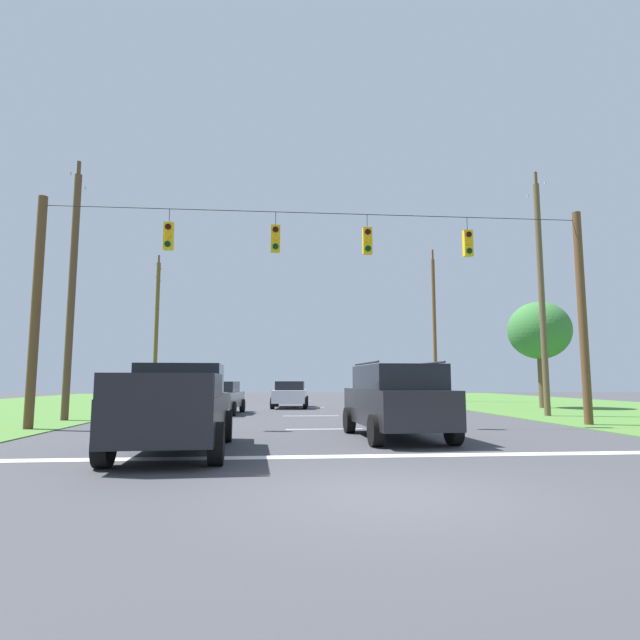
# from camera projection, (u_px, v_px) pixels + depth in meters

# --- Properties ---
(ground_plane) EXTENTS (120.00, 120.00, 0.00)m
(ground_plane) POSITION_uv_depth(u_px,v_px,m) (390.00, 494.00, 7.07)
(ground_plane) COLOR #3D3D42
(stop_bar_stripe) EXTENTS (16.09, 0.45, 0.01)m
(stop_bar_stripe) POSITION_uv_depth(u_px,v_px,m) (352.00, 456.00, 10.60)
(stop_bar_stripe) COLOR white
(stop_bar_stripe) RESTS_ON ground
(lane_dash_0) EXTENTS (2.50, 0.15, 0.01)m
(lane_dash_0) POSITION_uv_depth(u_px,v_px,m) (324.00, 429.00, 16.53)
(lane_dash_0) COLOR white
(lane_dash_0) RESTS_ON ground
(lane_dash_1) EXTENTS (2.50, 0.15, 0.01)m
(lane_dash_1) POSITION_uv_depth(u_px,v_px,m) (311.00, 416.00, 22.72)
(lane_dash_1) COLOR white
(lane_dash_1) RESTS_ON ground
(lane_dash_2) EXTENTS (2.50, 0.15, 0.01)m
(lane_dash_2) POSITION_uv_depth(u_px,v_px,m) (302.00, 408.00, 29.64)
(lane_dash_2) COLOR white
(lane_dash_2) RESTS_ON ground
(lane_dash_3) EXTENTS (2.50, 0.15, 0.01)m
(lane_dash_3) POSITION_uv_depth(u_px,v_px,m) (296.00, 401.00, 39.22)
(lane_dash_3) COLOR white
(lane_dash_3) RESTS_ON ground
(overhead_signal_span) EXTENTS (19.17, 0.31, 7.73)m
(overhead_signal_span) POSITION_uv_depth(u_px,v_px,m) (322.00, 299.00, 17.62)
(overhead_signal_span) COLOR brown
(overhead_signal_span) RESTS_ON ground
(pickup_truck) EXTENTS (2.47, 5.48, 1.95)m
(pickup_truck) POSITION_uv_depth(u_px,v_px,m) (177.00, 408.00, 11.33)
(pickup_truck) COLOR black
(pickup_truck) RESTS_ON ground
(suv_black) EXTENTS (2.40, 4.89, 2.05)m
(suv_black) POSITION_uv_depth(u_px,v_px,m) (396.00, 399.00, 13.94)
(suv_black) COLOR black
(suv_black) RESTS_ON ground
(distant_car_crossing_white) EXTENTS (2.31, 4.44, 1.52)m
(distant_car_crossing_white) POSITION_uv_depth(u_px,v_px,m) (290.00, 394.00, 29.58)
(distant_car_crossing_white) COLOR silver
(distant_car_crossing_white) RESTS_ON ground
(distant_car_oncoming) EXTENTS (2.30, 4.43, 1.52)m
(distant_car_oncoming) POSITION_uv_depth(u_px,v_px,m) (219.00, 397.00, 24.16)
(distant_car_oncoming) COLOR slate
(distant_car_oncoming) RESTS_ON ground
(distant_car_far_parked) EXTENTS (4.43, 2.28, 1.52)m
(distant_car_far_parked) POSITION_uv_depth(u_px,v_px,m) (409.00, 392.00, 35.45)
(distant_car_far_parked) COLOR silver
(distant_car_far_parked) RESTS_ON ground
(utility_pole_mid_right) EXTENTS (0.27, 1.65, 11.18)m
(utility_pole_mid_right) POSITION_uv_depth(u_px,v_px,m) (541.00, 293.00, 23.01)
(utility_pole_mid_right) COLOR brown
(utility_pole_mid_right) RESTS_ON ground
(utility_pole_far_right) EXTENTS (0.27, 1.93, 11.57)m
(utility_pole_far_right) POSITION_uv_depth(u_px,v_px,m) (434.00, 325.00, 38.59)
(utility_pole_far_right) COLOR brown
(utility_pole_far_right) RESTS_ON ground
(utility_pole_mid_left) EXTENTS (0.29, 1.65, 10.58)m
(utility_pole_mid_left) POSITION_uv_depth(u_px,v_px,m) (72.00, 290.00, 20.46)
(utility_pole_mid_left) COLOR brown
(utility_pole_mid_left) RESTS_ON ground
(utility_pole_far_left) EXTENTS (0.28, 1.59, 10.42)m
(utility_pole_far_left) POSITION_uv_depth(u_px,v_px,m) (156.00, 328.00, 35.71)
(utility_pole_far_left) COLOR brown
(utility_pole_far_left) RESTS_ON ground
(tree_roadside_right) EXTENTS (3.50, 3.50, 6.08)m
(tree_roadside_right) POSITION_uv_depth(u_px,v_px,m) (539.00, 331.00, 29.35)
(tree_roadside_right) COLOR brown
(tree_roadside_right) RESTS_ON ground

